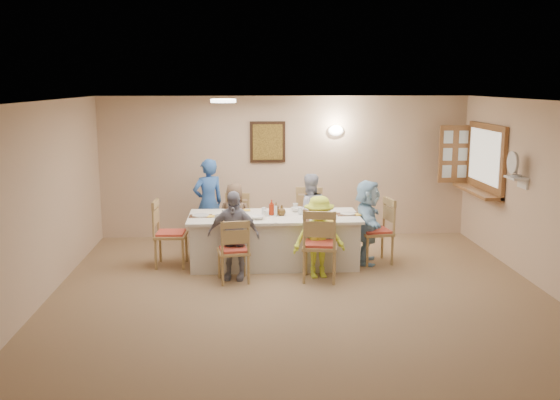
{
  "coord_description": "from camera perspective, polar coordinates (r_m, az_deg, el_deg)",
  "views": [
    {
      "loc": [
        -0.71,
        -7.46,
        2.72
      ],
      "look_at": [
        -0.2,
        1.4,
        1.05
      ],
      "focal_mm": 40.0,
      "sensor_mm": 36.0,
      "label": 1
    }
  ],
  "objects": [
    {
      "name": "fan_shelf",
      "position": [
        9.42,
        20.8,
        1.91
      ],
      "size": [
        0.22,
        0.36,
        0.03
      ],
      "primitive_type": "cube",
      "color": "white",
      "rests_on": "room_walls"
    },
    {
      "name": "wall_sconce",
      "position": [
        11.04,
        5.13,
        6.36
      ],
      "size": [
        0.26,
        0.09,
        0.18
      ],
      "primitive_type": "ellipsoid",
      "color": "white",
      "rests_on": "room_walls"
    },
    {
      "name": "condiment_malt",
      "position": [
        9.35,
        0.16,
        -0.94
      ],
      "size": [
        0.21,
        0.21,
        0.16
      ],
      "primitive_type": "imported",
      "rotation": [
        0.0,
        0.0,
        0.4
      ],
      "color": "#563B17",
      "rests_on": "dining_table"
    },
    {
      "name": "wall_picture",
      "position": [
        10.97,
        -1.14,
        5.33
      ],
      "size": [
        0.62,
        0.05,
        0.72
      ],
      "color": "black",
      "rests_on": "room_walls"
    },
    {
      "name": "plate_le",
      "position": [
        9.38,
        -7.28,
        -1.4
      ],
      "size": [
        0.25,
        0.25,
        0.02
      ],
      "primitive_type": "cylinder",
      "color": "white",
      "rests_on": "dining_table"
    },
    {
      "name": "plate_br",
      "position": [
        9.82,
        2.83,
        -0.78
      ],
      "size": [
        0.23,
        0.23,
        0.01
      ],
      "primitive_type": "cylinder",
      "color": "white",
      "rests_on": "dining_table"
    },
    {
      "name": "bowl_b",
      "position": [
        9.66,
        1.61,
        -0.87
      ],
      "size": [
        0.21,
        0.21,
        0.06
      ],
      "primitive_type": "imported",
      "rotation": [
        0.0,
        0.0,
        0.03
      ],
      "color": "white",
      "rests_on": "dining_table"
    },
    {
      "name": "napkin_fl",
      "position": [
        8.9,
        -3.11,
        -2.01
      ],
      "size": [
        0.14,
        0.14,
        0.01
      ],
      "primitive_type": "cube",
      "color": "gold",
      "rests_on": "dining_table"
    },
    {
      "name": "teacup_a",
      "position": [
        9.05,
        -5.66,
        -1.62
      ],
      "size": [
        0.19,
        0.19,
        0.09
      ],
      "primitive_type": "imported",
      "rotation": [
        0.0,
        0.0,
        -0.43
      ],
      "color": "white",
      "rests_on": "dining_table"
    },
    {
      "name": "napkin_re",
      "position": [
        9.47,
        7.35,
        -1.31
      ],
      "size": [
        0.15,
        0.15,
        0.01
      ],
      "primitive_type": "cube",
      "color": "gold",
      "rests_on": "dining_table"
    },
    {
      "name": "caregiver",
      "position": [
        10.51,
        -6.58,
        -0.26
      ],
      "size": [
        0.83,
        0.8,
        1.49
      ],
      "primitive_type": "imported",
      "rotation": [
        0.0,
        0.0,
        3.62
      ],
      "color": "#2F5CAD",
      "rests_on": "ground"
    },
    {
      "name": "condiment_ketchup",
      "position": [
        9.37,
        -0.78,
        -0.69
      ],
      "size": [
        0.14,
        0.14,
        0.23
      ],
      "primitive_type": "imported",
      "rotation": [
        0.0,
        0.0,
        0.31
      ],
      "color": "#A9280E",
      "rests_on": "dining_table"
    },
    {
      "name": "teacup_b",
      "position": [
        9.87,
        1.41,
        -0.55
      ],
      "size": [
        0.1,
        0.1,
        0.08
      ],
      "primitive_type": "imported",
      "rotation": [
        0.0,
        0.0,
        -0.07
      ],
      "color": "white",
      "rests_on": "dining_table"
    },
    {
      "name": "bowl_a",
      "position": [
        9.11,
        -2.03,
        -1.61
      ],
      "size": [
        0.21,
        0.21,
        0.05
      ],
      "primitive_type": "imported",
      "rotation": [
        0.0,
        0.0,
        0.03
      ],
      "color": "white",
      "rests_on": "dining_table"
    },
    {
      "name": "shutter_door",
      "position": [
        11.29,
        15.68,
        4.06
      ],
      "size": [
        0.55,
        0.04,
        1.0
      ],
      "primitive_type": "cube",
      "color": "olive",
      "rests_on": "room_walls"
    },
    {
      "name": "placemat_bl",
      "position": [
        9.77,
        -4.18,
        -0.92
      ],
      "size": [
        0.33,
        0.24,
        0.01
      ],
      "primitive_type": "cube",
      "color": "#472B19",
      "rests_on": "dining_table"
    },
    {
      "name": "room_walls",
      "position": [
        7.59,
        2.11,
        1.51
      ],
      "size": [
        7.0,
        7.0,
        7.0
      ],
      "color": "#D5B192",
      "rests_on": "ground"
    },
    {
      "name": "ceiling_light",
      "position": [
        8.96,
        -5.21,
        9.02
      ],
      "size": [
        0.36,
        0.36,
        0.05
      ],
      "primitive_type": "cylinder",
      "color": "white",
      "rests_on": "room_walls"
    },
    {
      "name": "placemat_fl",
      "position": [
        8.95,
        -4.26,
        -2.0
      ],
      "size": [
        0.36,
        0.27,
        0.01
      ],
      "primitive_type": "cube",
      "color": "#472B19",
      "rests_on": "dining_table"
    },
    {
      "name": "chair_back_left",
      "position": [
        10.21,
        -4.13,
        -2.09
      ],
      "size": [
        0.54,
        0.54,
        0.94
      ],
      "primitive_type": null,
      "rotation": [
        0.0,
        0.0,
        -0.21
      ],
      "color": "tan",
      "rests_on": "ground"
    },
    {
      "name": "serving_hatch",
      "position": [
        10.68,
        18.31,
        3.56
      ],
      "size": [
        0.06,
        1.5,
        1.15
      ],
      "primitive_type": "cube",
      "color": "olive",
      "rests_on": "room_walls"
    },
    {
      "name": "placemat_fr",
      "position": [
        9.01,
        3.39,
        -1.9
      ],
      "size": [
        0.37,
        0.28,
        0.01
      ],
      "primitive_type": "cube",
      "color": "#472B19",
      "rests_on": "dining_table"
    },
    {
      "name": "plate_re",
      "position": [
        9.49,
        6.22,
        -1.25
      ],
      "size": [
        0.23,
        0.23,
        0.01
      ],
      "primitive_type": "cylinder",
      "color": "white",
      "rests_on": "dining_table"
    },
    {
      "name": "napkin_fr",
      "position": [
        8.98,
        4.57,
        -1.91
      ],
      "size": [
        0.13,
        0.13,
        0.01
      ],
      "primitive_type": "cube",
      "color": "gold",
      "rests_on": "dining_table"
    },
    {
      "name": "placemat_re",
      "position": [
        9.49,
        6.22,
        -1.31
      ],
      "size": [
        0.34,
        0.25,
        0.01
      ],
      "primitive_type": "cube",
      "color": "#472B19",
      "rests_on": "dining_table"
    },
    {
      "name": "plate_fl",
      "position": [
        8.95,
        -4.26,
        -1.93
      ],
      "size": [
        0.25,
        0.25,
        0.02
      ],
      "primitive_type": "cylinder",
      "color": "white",
      "rests_on": "dining_table"
    },
    {
      "name": "chair_front_right",
      "position": [
        8.7,
        3.66,
        -4.03
      ],
      "size": [
        0.57,
        0.57,
        1.03
      ],
      "primitive_type": null,
      "rotation": [
        0.0,
        0.0,
        2.98
      ],
      "color": "tan",
      "rests_on": "ground"
    },
    {
      "name": "chair_back_right",
      "position": [
        10.25,
        2.59,
        -1.79
      ],
      "size": [
        0.56,
        0.56,
        1.02
      ],
      "primitive_type": null,
      "rotation": [
        0.0,
        0.0,
        -0.16
      ],
      "color": "tan",
      "rests_on": "ground"
    },
    {
      "name": "dining_table",
      "position": [
        9.46,
        -0.55,
        -3.66
      ],
      "size": [
        2.56,
        1.08,
        0.76
      ],
      "primitive_type": "cube",
      "color": "silver",
      "rests_on": "ground"
    },
    {
      "name": "napkin_br",
      "position": [
        9.8,
        3.91,
        -0.85
      ],
      "size": [
        0.13,
        0.13,
        0.01
      ],
      "primitive_type": "cube",
      "color": "gold",
      "rests_on": "dining_table"
    },
    {
      "name": "plate_fr",
      "position": [
        9.01,
        3.39,
        -1.84
      ],
      "size": [
        0.22,
        0.22,
        0.01
      ],
      "primitive_type": "cylinder",
      "color": "white",
      "rests_on": "dining_table"
    },
    {
      "name": "diner_back_right",
      "position": [
        10.1,
        2.67,
        -1.2
      ],
      "size": [
        0.79,
        0.69,
        1.29
      ],
      "primitive_type": "imported",
      "rotation": [
        0.0,
        0.0,
        3.31
      ],
      "color": "#A8ACBE",
      "rests_on": "ground"
    },
    {
      "name": "chair_right_end",
      "position": [
        9.62,
        8.72,
        -2.79
      ],
      "size": [
        0.55,
        0.55,
        1.0
      ],
      "primitive_type": null,
      "rotation": [
        0.0,
        0.0,
        -1.4
      ],
      "color": "tan",
      "rests_on": "ground"
    },
    {
      "name": "drinking_glass",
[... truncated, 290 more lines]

